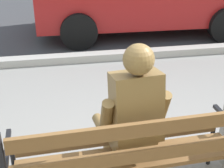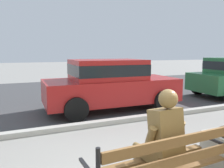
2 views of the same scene
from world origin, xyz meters
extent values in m
cube|color=#424244|center=(0.00, 7.50, 0.00)|extent=(60.00, 9.00, 0.01)
cube|color=#B2AFA8|center=(0.00, 2.90, 0.06)|extent=(60.00, 0.20, 0.12)
cube|color=brown|center=(-0.04, -0.02, 0.45)|extent=(1.70, 0.19, 0.04)
cube|color=brown|center=(-0.05, 0.16, 0.45)|extent=(1.70, 0.19, 0.04)
cube|color=brown|center=(-0.03, -0.29, 0.62)|extent=(1.70, 0.11, 0.11)
cube|color=brown|center=(-0.03, -0.29, 0.84)|extent=(1.70, 0.11, 0.11)
cylinder|color=black|center=(0.83, 0.22, 0.23)|extent=(0.04, 0.04, 0.45)
cube|color=black|center=(0.84, 0.02, 0.62)|extent=(0.06, 0.48, 0.03)
cube|color=olive|center=(0.02, 0.04, 0.56)|extent=(0.37, 0.36, 0.16)
cube|color=olive|center=(0.03, -0.06, 0.88)|extent=(0.39, 0.33, 0.55)
sphere|color=olive|center=(0.03, -0.07, 1.26)|extent=(0.22, 0.22, 0.22)
cylinder|color=olive|center=(-0.19, -0.07, 0.83)|extent=(0.11, 0.19, 0.29)
cylinder|color=olive|center=(-0.22, 0.07, 0.66)|extent=(0.11, 0.27, 0.10)
cylinder|color=olive|center=(0.24, -0.02, 0.83)|extent=(0.11, 0.19, 0.29)
cylinder|color=olive|center=(0.24, 0.12, 0.66)|extent=(0.11, 0.27, 0.10)
cylinder|color=olive|center=(-0.09, 0.17, 0.52)|extent=(0.17, 0.38, 0.14)
cylinder|color=olive|center=(-0.11, 0.35, 0.25)|extent=(0.11, 0.11, 0.50)
cylinder|color=olive|center=(0.09, 0.19, 0.52)|extent=(0.17, 0.38, 0.14)
cylinder|color=olive|center=(0.07, 0.37, 0.25)|extent=(0.11, 0.11, 0.50)
cube|color=#B21E1E|center=(1.22, 4.27, 0.61)|extent=(4.14, 1.80, 0.70)
cube|color=#B21E1E|center=(1.07, 4.27, 1.26)|extent=(2.17, 1.62, 0.60)
cube|color=black|center=(1.07, 4.27, 1.26)|extent=(2.18, 1.63, 0.33)
cylinder|color=black|center=(2.57, 5.08, 0.32)|extent=(0.65, 0.24, 0.64)
cylinder|color=black|center=(2.53, 3.38, 0.32)|extent=(0.65, 0.24, 0.64)
cylinder|color=black|center=(-0.09, 5.15, 0.32)|extent=(0.65, 0.24, 0.64)
cylinder|color=black|center=(-0.13, 3.45, 0.32)|extent=(0.65, 0.24, 0.64)
cylinder|color=black|center=(5.64, 5.15, 0.32)|extent=(0.65, 0.24, 0.64)
camera|label=1|loc=(-0.50, -2.10, 2.15)|focal=53.81mm
camera|label=2|loc=(-1.55, -2.10, 1.78)|focal=36.15mm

